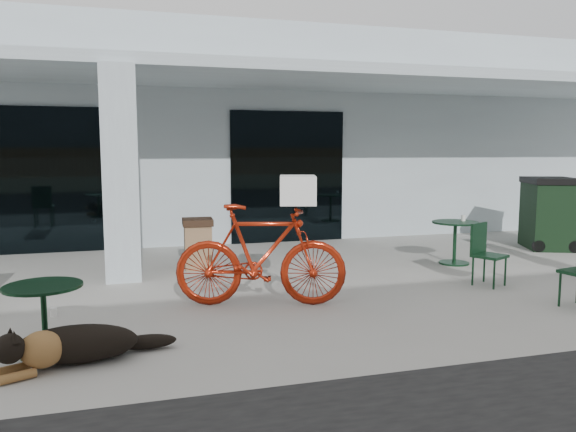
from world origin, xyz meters
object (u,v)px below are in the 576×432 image
object	(u,v)px
dog	(77,342)
wheeled_bin	(549,213)
bicycle	(261,255)
trash_receptacle	(198,244)
cafe_table_near	(44,320)
cafe_table_far	(455,243)
cafe_chair_far_a	(490,255)

from	to	relation	value
dog	wheeled_bin	xyz separation A→B (m)	(8.35, 3.80, 0.49)
bicycle	trash_receptacle	bearing A→B (deg)	26.86
dog	cafe_table_near	distance (m)	0.47
cafe_table_near	bicycle	bearing A→B (deg)	24.63
cafe_table_near	trash_receptacle	xyz separation A→B (m)	(1.86, 3.47, 0.07)
cafe_table_near	wheeled_bin	world-z (taller)	wheeled_bin
bicycle	wheeled_bin	world-z (taller)	wheeled_bin
dog	wheeled_bin	distance (m)	9.18
bicycle	dog	xyz separation A→B (m)	(-2.03, -1.40, -0.43)
bicycle	trash_receptacle	distance (m)	2.46
cafe_table_far	trash_receptacle	size ratio (longest dim) A/B	0.94
cafe_chair_far_a	bicycle	bearing A→B (deg)	155.43
cafe_table_near	cafe_chair_far_a	distance (m)	5.79
wheeled_bin	cafe_chair_far_a	bearing A→B (deg)	-120.38
dog	cafe_chair_far_a	world-z (taller)	cafe_chair_far_a
cafe_chair_far_a	trash_receptacle	bearing A→B (deg)	122.65
cafe_table_far	cafe_chair_far_a	bearing A→B (deg)	-104.56
cafe_table_far	wheeled_bin	xyz separation A→B (m)	(2.60, 0.83, 0.33)
dog	cafe_table_near	world-z (taller)	cafe_table_near
dog	trash_receptacle	distance (m)	4.11
dog	cafe_chair_far_a	bearing A→B (deg)	-8.35
dog	bicycle	bearing A→B (deg)	10.73
dog	cafe_table_far	bearing A→B (deg)	3.40
bicycle	cafe_table_far	size ratio (longest dim) A/B	2.74
wheeled_bin	bicycle	bearing A→B (deg)	-137.30
cafe_table_far	cafe_chair_far_a	size ratio (longest dim) A/B	0.87
trash_receptacle	cafe_table_near	bearing A→B (deg)	-118.18
bicycle	dog	world-z (taller)	bicycle
cafe_table_near	dog	bearing A→B (deg)	-46.80
cafe_table_near	cafe_table_far	size ratio (longest dim) A/B	0.93
dog	cafe_table_far	distance (m)	6.47
cafe_table_far	wheeled_bin	world-z (taller)	wheeled_bin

